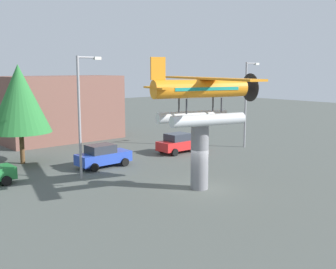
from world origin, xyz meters
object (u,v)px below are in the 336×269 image
(tree_east, at_px, (19,99))
(car_far_red, at_px, (179,143))
(floatplane_monument, at_px, (202,96))
(car_mid_blue, at_px, (103,156))
(streetlight_primary, at_px, (82,109))
(storefront_building, at_px, (62,108))
(display_pedestal, at_px, (200,157))
(streetlight_secondary, at_px, (247,98))

(tree_east, bearing_deg, car_far_red, -21.69)
(floatplane_monument, height_order, car_far_red, floatplane_monument)
(car_mid_blue, height_order, streetlight_primary, streetlight_primary)
(streetlight_primary, bearing_deg, car_far_red, 11.30)
(car_mid_blue, height_order, tree_east, tree_east)
(floatplane_monument, distance_m, streetlight_primary, 8.34)
(car_far_red, bearing_deg, storefront_building, 110.74)
(floatplane_monument, distance_m, car_far_red, 12.34)
(display_pedestal, height_order, car_mid_blue, display_pedestal)
(display_pedestal, bearing_deg, streetlight_secondary, 27.69)
(car_mid_blue, bearing_deg, display_pedestal, -80.74)
(car_far_red, xyz_separation_m, storefront_building, (-4.85, 12.80, 2.48))
(display_pedestal, bearing_deg, car_far_red, 54.04)
(streetlight_secondary, bearing_deg, car_mid_blue, 172.82)
(car_far_red, bearing_deg, streetlight_primary, -168.70)
(display_pedestal, xyz_separation_m, streetlight_secondary, (13.44, 7.05, 2.61))
(car_far_red, bearing_deg, tree_east, 158.31)
(car_far_red, xyz_separation_m, streetlight_primary, (-10.88, -2.17, 3.92))
(storefront_building, relative_size, tree_east, 1.55)
(display_pedestal, distance_m, car_far_red, 11.43)
(car_far_red, xyz_separation_m, streetlight_secondary, (6.76, -2.15, 3.79))
(streetlight_secondary, distance_m, storefront_building, 18.97)
(car_far_red, height_order, streetlight_secondary, streetlight_secondary)
(car_mid_blue, distance_m, tree_east, 7.92)
(display_pedestal, height_order, floatplane_monument, floatplane_monument)
(floatplane_monument, distance_m, tree_east, 15.29)
(streetlight_primary, bearing_deg, floatplane_monument, -58.49)
(storefront_building, bearing_deg, streetlight_secondary, -52.16)
(car_mid_blue, bearing_deg, tree_east, 129.05)
(car_mid_blue, relative_size, car_far_red, 1.00)
(car_far_red, height_order, streetlight_primary, streetlight_primary)
(car_mid_blue, bearing_deg, streetlight_secondary, -7.18)
(streetlight_secondary, relative_size, storefront_building, 0.67)
(floatplane_monument, relative_size, car_mid_blue, 2.45)
(storefront_building, height_order, tree_east, tree_east)
(streetlight_primary, bearing_deg, streetlight_secondary, 0.09)
(floatplane_monument, relative_size, tree_east, 1.32)
(display_pedestal, xyz_separation_m, car_far_red, (6.67, 9.20, -1.18))
(floatplane_monument, xyz_separation_m, streetlight_primary, (-4.33, 7.06, -0.99))
(floatplane_monument, height_order, streetlight_secondary, floatplane_monument)
(display_pedestal, xyz_separation_m, tree_east, (-5.66, 14.10, 3.09))
(streetlight_secondary, relative_size, tree_east, 1.03)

